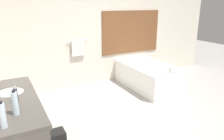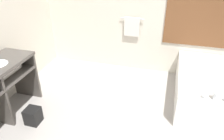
% 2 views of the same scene
% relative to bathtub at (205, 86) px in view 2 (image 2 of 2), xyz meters
% --- Properties ---
extents(wall_back_with_blinds, '(7.40, 0.13, 2.70)m').
position_rel_bathtub_xyz_m(wall_back_with_blinds, '(-1.15, 0.88, 1.04)').
color(wall_back_with_blinds, silver).
rests_on(wall_back_with_blinds, ground_plane).
extents(bathtub, '(0.97, 1.68, 0.67)m').
position_rel_bathtub_xyz_m(bathtub, '(0.00, 0.00, 0.00)').
color(bathtub, white).
rests_on(bathtub, ground_plane).
extents(waste_bin, '(0.22, 0.22, 0.26)m').
position_rel_bathtub_xyz_m(waste_bin, '(-2.59, -1.34, -0.17)').
color(waste_bin, black).
rests_on(waste_bin, ground_plane).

